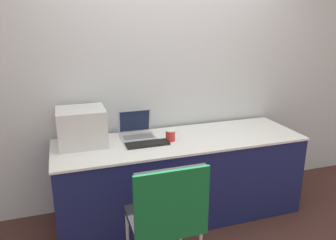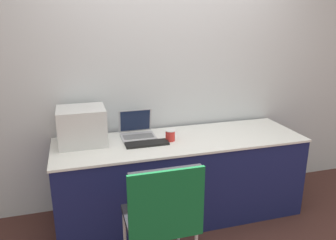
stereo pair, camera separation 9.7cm
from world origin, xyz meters
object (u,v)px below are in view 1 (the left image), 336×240
printer (82,125)px  chair (167,211)px  external_keyboard (148,144)px  laptop_left (137,131)px  coffee_cup (170,135)px

printer → chair: (0.46, -0.96, -0.35)m
printer → external_keyboard: printer is taller
printer → laptop_left: size_ratio=1.30×
printer → coffee_cup: 0.78m
laptop_left → chair: laptop_left is taller
external_keyboard → coffee_cup: coffee_cup is taller
external_keyboard → laptop_left: bearing=99.2°
coffee_cup → chair: (-0.29, -0.80, -0.23)m
coffee_cup → printer: bearing=168.5°
external_keyboard → chair: chair is taller
external_keyboard → coffee_cup: size_ratio=3.74×
laptop_left → coffee_cup: size_ratio=3.10×
printer → external_keyboard: (0.53, -0.19, -0.16)m
printer → laptop_left: 0.51m
coffee_cup → chair: size_ratio=0.11×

